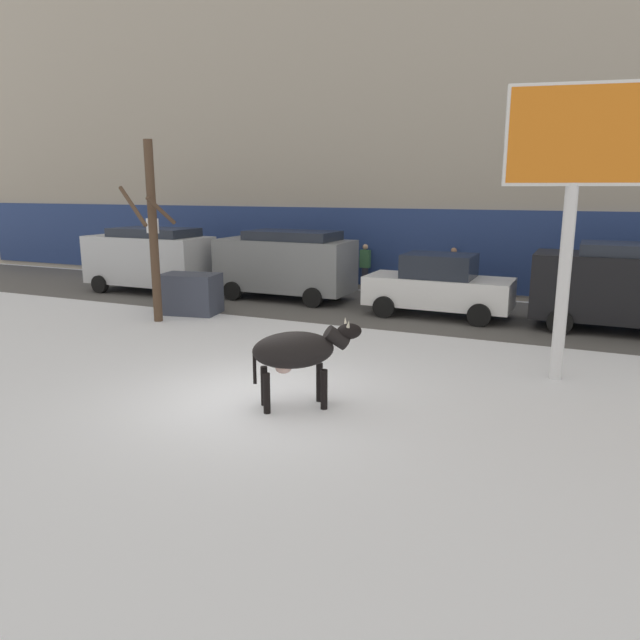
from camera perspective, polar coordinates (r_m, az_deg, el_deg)
name	(u,v)px	position (r m, az deg, el deg)	size (l,w,h in m)	color
ground_plane	(259,397)	(10.90, -5.86, -7.36)	(120.00, 120.00, 0.00)	white
road_strip	(398,310)	(18.64, 7.51, 1.01)	(60.00, 5.60, 0.01)	#514F4C
building_facade	(449,113)	(24.32, 12.34, 18.85)	(44.00, 6.10, 13.00)	#A39989
cow_black	(298,351)	(10.08, -2.17, -3.04)	(1.78, 1.44, 1.54)	black
billboard	(575,154)	(12.21, 23.33, 14.45)	(2.51, 0.70, 5.56)	silver
car_silver_van	(149,258)	(22.36, -16.08, 5.75)	(4.62, 2.16, 2.32)	#B7BABF
car_grey_van	(286,263)	(20.11, -3.33, 5.51)	(4.62, 2.16, 2.32)	slate
car_white_sedan	(438,286)	(17.74, 11.32, 3.25)	(4.22, 2.02, 1.84)	white
car_black_van	(628,285)	(17.32, 27.52, 2.97)	(4.62, 2.16, 2.32)	black
pedestrian_near_billboard	(453,273)	(20.87, 12.65, 4.48)	(0.36, 0.24, 1.73)	#282833
pedestrian_far_left	(365,268)	(21.72, 4.35, 5.05)	(0.36, 0.24, 1.73)	#282833
bare_tree_left_lot	(152,231)	(17.14, -15.81, 8.27)	(1.35, 1.12, 4.99)	#4C3828
dumpster	(190,294)	(18.26, -12.36, 2.49)	(1.70, 1.10, 1.20)	#383D4C
street_sign	(154,257)	(18.75, -15.64, 5.87)	(0.44, 0.08, 2.82)	gray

